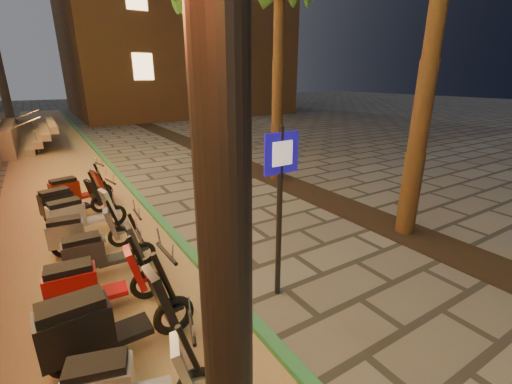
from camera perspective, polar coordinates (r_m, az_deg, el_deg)
ground at (r=4.98m, az=17.67°, el=-24.44°), size 120.00×120.00×0.00m
parking_strip at (r=12.62m, az=-29.21°, el=0.97°), size 3.40×60.00×0.01m
green_curb at (r=12.77m, az=-21.70°, el=2.45°), size 0.18×60.00×0.10m
planting_strip at (r=10.29m, az=9.82°, el=-0.43°), size 1.20×40.00×0.02m
palm_d at (r=15.84m, az=-8.13°, el=28.02°), size 2.97×3.02×7.16m
pedestrian_sign at (r=5.00m, az=4.04°, el=0.09°), size 0.59×0.11×2.69m
scooter_6 at (r=4.70m, az=-24.25°, el=-19.38°), size 1.83×0.64×1.29m
scooter_7 at (r=5.65m, az=-25.80°, el=-13.65°), size 1.60×0.57×1.12m
scooter_8 at (r=6.55m, az=-24.71°, el=-9.14°), size 1.51×0.53×1.07m
scooter_9 at (r=7.49m, az=-27.33°, el=-6.11°), size 1.50×0.57×1.05m
scooter_10 at (r=8.36m, az=-27.38°, el=-3.36°), size 1.63×0.71×1.14m
scooter_11 at (r=9.33m, az=-28.88°, el=-1.48°), size 1.58×0.81×1.12m
scooter_12 at (r=10.22m, az=-27.96°, el=0.25°), size 1.58×0.74×1.11m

